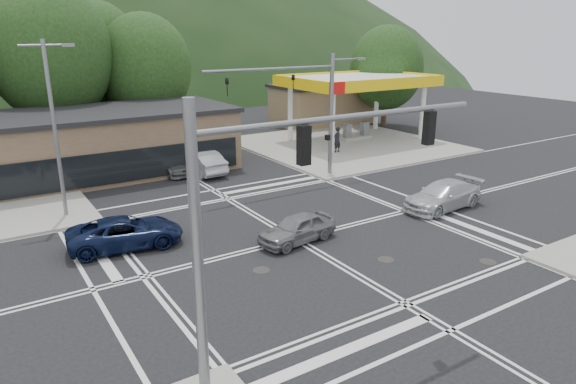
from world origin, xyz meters
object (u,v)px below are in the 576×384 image
car_grey_center (297,228)px  car_queue_a (201,162)px  car_queue_b (209,152)px  car_northbound (168,163)px  car_blue_west (126,233)px  pedestrian (337,140)px  car_silver_east (443,195)px

car_grey_center → car_queue_a: 13.67m
car_queue_b → car_grey_center: bearing=77.4°
car_queue_b → car_northbound: car_northbound is taller
car_blue_west → pedestrian: (19.37, 9.50, 0.44)m
car_queue_a → car_silver_east: bearing=116.9°
car_blue_west → car_silver_east: car_silver_east is taller
car_blue_west → car_grey_center: 7.75m
car_blue_west → car_northbound: 12.84m
pedestrian → car_northbound: bearing=-19.5°
car_grey_center → car_queue_b: 16.70m
car_silver_east → pedestrian: 13.91m
car_queue_b → pedestrian: 10.11m
car_grey_center → car_queue_b: car_queue_b is taller
car_northbound → pedestrian: size_ratio=2.47×
car_queue_b → pedestrian: size_ratio=2.10×
car_northbound → car_blue_west: bearing=-127.4°
car_queue_a → pedestrian: pedestrian is taller
car_blue_west → car_silver_east: 16.68m
car_blue_west → car_queue_b: 16.11m
car_queue_b → pedestrian: pedestrian is taller
pedestrian → car_queue_a: bearing=-14.3°
car_grey_center → car_silver_east: size_ratio=0.77×
car_silver_east → car_queue_a: car_queue_a is taller
car_silver_east → car_queue_b: (-6.37, 16.81, -0.03)m
car_grey_center → car_northbound: bearing=174.2°
car_blue_west → car_grey_center: size_ratio=1.28×
car_blue_west → car_queue_a: bearing=-30.3°
car_queue_a → pedestrian: (11.43, -0.47, 0.34)m
car_queue_b → pedestrian: (9.56, -3.28, 0.43)m
car_silver_east → car_queue_b: bearing=-163.0°
car_queue_a → pedestrian: 11.44m
car_grey_center → pedestrian: size_ratio=1.98×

